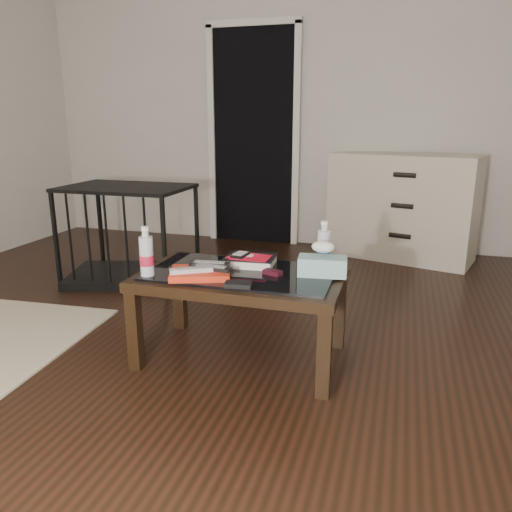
{
  "coord_description": "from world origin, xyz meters",
  "views": [
    {
      "loc": [
        1.0,
        -2.22,
        1.19
      ],
      "look_at": [
        0.35,
        -0.0,
        0.55
      ],
      "focal_mm": 35.0,
      "sensor_mm": 36.0,
      "label": 1
    }
  ],
  "objects_px": {
    "pet_crate": "(130,250)",
    "textbook": "(251,260)",
    "water_bottle_left": "(146,251)",
    "coffee_table": "(241,284)",
    "water_bottle_right": "(324,244)",
    "dresser": "(402,207)",
    "tissue_box": "(322,266)"
  },
  "relations": [
    {
      "from": "pet_crate",
      "to": "water_bottle_right",
      "type": "relative_size",
      "value": 4.33
    },
    {
      "from": "dresser",
      "to": "textbook",
      "type": "xyz_separation_m",
      "value": [
        -0.73,
        -2.1,
        0.03
      ]
    },
    {
      "from": "dresser",
      "to": "textbook",
      "type": "height_order",
      "value": "dresser"
    },
    {
      "from": "pet_crate",
      "to": "tissue_box",
      "type": "height_order",
      "value": "pet_crate"
    },
    {
      "from": "pet_crate",
      "to": "dresser",
      "type": "bearing_deg",
      "value": 16.2
    },
    {
      "from": "coffee_table",
      "to": "water_bottle_left",
      "type": "relative_size",
      "value": 4.2
    },
    {
      "from": "dresser",
      "to": "water_bottle_right",
      "type": "bearing_deg",
      "value": -84.36
    },
    {
      "from": "coffee_table",
      "to": "water_bottle_right",
      "type": "bearing_deg",
      "value": 26.76
    },
    {
      "from": "coffee_table",
      "to": "pet_crate",
      "type": "relative_size",
      "value": 0.97
    },
    {
      "from": "coffee_table",
      "to": "water_bottle_right",
      "type": "height_order",
      "value": "water_bottle_right"
    },
    {
      "from": "water_bottle_right",
      "to": "dresser",
      "type": "bearing_deg",
      "value": 79.78
    },
    {
      "from": "textbook",
      "to": "dresser",
      "type": "bearing_deg",
      "value": 66.69
    },
    {
      "from": "textbook",
      "to": "water_bottle_left",
      "type": "height_order",
      "value": "water_bottle_left"
    },
    {
      "from": "pet_crate",
      "to": "textbook",
      "type": "bearing_deg",
      "value": -51.52
    },
    {
      "from": "coffee_table",
      "to": "tissue_box",
      "type": "xyz_separation_m",
      "value": [
        0.39,
        0.06,
        0.11
      ]
    },
    {
      "from": "textbook",
      "to": "water_bottle_left",
      "type": "distance_m",
      "value": 0.53
    },
    {
      "from": "coffee_table",
      "to": "pet_crate",
      "type": "distance_m",
      "value": 1.57
    },
    {
      "from": "dresser",
      "to": "tissue_box",
      "type": "relative_size",
      "value": 5.61
    },
    {
      "from": "textbook",
      "to": "water_bottle_right",
      "type": "xyz_separation_m",
      "value": [
        0.36,
        0.06,
        0.1
      ]
    },
    {
      "from": "coffee_table",
      "to": "tissue_box",
      "type": "relative_size",
      "value": 4.35
    },
    {
      "from": "water_bottle_left",
      "to": "tissue_box",
      "type": "bearing_deg",
      "value": 16.59
    },
    {
      "from": "water_bottle_left",
      "to": "water_bottle_right",
      "type": "bearing_deg",
      "value": 25.34
    },
    {
      "from": "dresser",
      "to": "water_bottle_left",
      "type": "relative_size",
      "value": 5.42
    },
    {
      "from": "water_bottle_left",
      "to": "tissue_box",
      "type": "relative_size",
      "value": 1.03
    },
    {
      "from": "water_bottle_right",
      "to": "tissue_box",
      "type": "distance_m",
      "value": 0.15
    },
    {
      "from": "water_bottle_right",
      "to": "water_bottle_left",
      "type": "bearing_deg",
      "value": -154.66
    },
    {
      "from": "water_bottle_left",
      "to": "textbook",
      "type": "bearing_deg",
      "value": 36.16
    },
    {
      "from": "coffee_table",
      "to": "textbook",
      "type": "relative_size",
      "value": 4.0
    },
    {
      "from": "water_bottle_left",
      "to": "water_bottle_right",
      "type": "relative_size",
      "value": 1.0
    },
    {
      "from": "water_bottle_left",
      "to": "coffee_table",
      "type": "bearing_deg",
      "value": 24.03
    },
    {
      "from": "dresser",
      "to": "textbook",
      "type": "bearing_deg",
      "value": -93.36
    },
    {
      "from": "pet_crate",
      "to": "water_bottle_right",
      "type": "distance_m",
      "value": 1.81
    }
  ]
}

